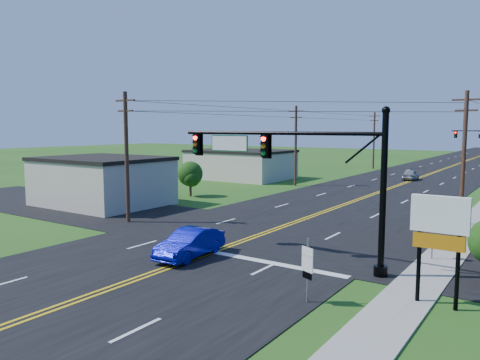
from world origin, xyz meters
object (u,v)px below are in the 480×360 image
Objects in this scene: signal_mast_main at (292,165)px; stop_sign at (433,230)px; route_sign at (307,266)px; blue_car at (190,244)px.

signal_mast_main is 5.26× the size of stop_sign.
signal_mast_main reaches higher than route_sign.
route_sign reaches higher than blue_car.
signal_mast_main is 4.54× the size of route_sign.
signal_mast_main is 2.60× the size of blue_car.
stop_sign is (2.60, 8.65, 0.10)m from route_sign.
route_sign is at bearing -20.70° from blue_car.
stop_sign reaches higher than blue_car.
blue_car is 8.02m from route_sign.
blue_car is 2.03× the size of stop_sign.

